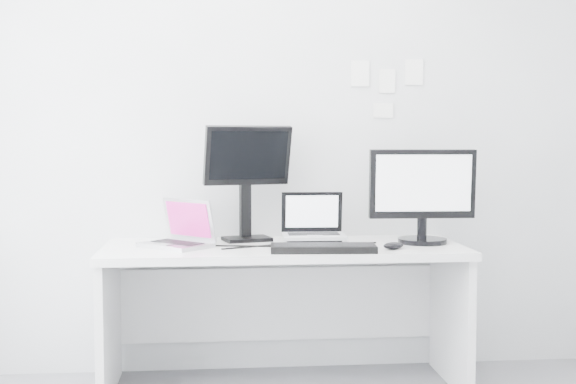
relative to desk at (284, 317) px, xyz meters
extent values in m
plane|color=silver|center=(0.00, 0.35, 0.99)|extent=(3.60, 0.00, 3.60)
cube|color=white|center=(0.00, 0.00, 0.00)|extent=(1.80, 0.70, 0.73)
cube|color=#A8A7AC|center=(-0.54, -0.01, 0.49)|extent=(0.41, 0.41, 0.25)
cube|color=black|center=(-0.40, 0.21, 0.45)|extent=(0.11, 0.11, 0.17)
cube|color=#A7AAAF|center=(0.16, 0.07, 0.50)|extent=(0.33, 0.26, 0.27)
cube|color=black|center=(-0.18, 0.19, 0.67)|extent=(0.48, 0.28, 0.62)
cube|color=black|center=(0.72, 0.01, 0.61)|extent=(0.55, 0.27, 0.50)
cube|color=black|center=(0.17, -0.23, 0.38)|extent=(0.51, 0.21, 0.03)
ellipsoid|color=black|center=(0.52, -0.19, 0.38)|extent=(0.13, 0.10, 0.04)
cube|color=white|center=(0.45, 0.34, 1.26)|extent=(0.10, 0.00, 0.14)
cube|color=white|center=(0.60, 0.34, 1.22)|extent=(0.09, 0.00, 0.13)
cube|color=white|center=(0.75, 0.34, 1.26)|extent=(0.10, 0.00, 0.14)
cube|color=white|center=(0.58, 0.34, 1.05)|extent=(0.11, 0.00, 0.08)
camera|label=1|loc=(-0.33, -3.76, 0.90)|focal=47.22mm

